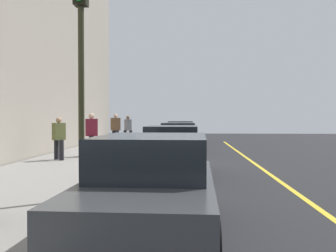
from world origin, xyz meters
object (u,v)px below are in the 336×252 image
(pedestrian_brown_coat, at_px, (116,128))
(pedestrian_olive_coat, at_px, (59,137))
(pedestrian_grey_coat, at_px, (128,129))
(traffic_light_pole, at_px, (81,46))
(parked_car_charcoal, at_px, (152,187))
(parked_car_green, at_px, (181,132))
(pedestrian_burgundy_coat, at_px, (92,133))
(parked_car_silver, at_px, (178,138))
(parked_car_black, at_px, (172,150))

(pedestrian_brown_coat, distance_m, pedestrian_olive_coat, 8.07)
(pedestrian_grey_coat, height_order, pedestrian_olive_coat, pedestrian_grey_coat)
(pedestrian_olive_coat, bearing_deg, pedestrian_brown_coat, 175.43)
(traffic_light_pole, bearing_deg, parked_car_charcoal, 40.38)
(parked_car_green, height_order, pedestrian_burgundy_coat, pedestrian_burgundy_coat)
(parked_car_charcoal, bearing_deg, pedestrian_brown_coat, -167.34)
(parked_car_green, bearing_deg, pedestrian_grey_coat, -56.05)
(parked_car_silver, bearing_deg, traffic_light_pole, -7.90)
(parked_car_charcoal, relative_size, traffic_light_pole, 0.95)
(parked_car_silver, relative_size, pedestrian_brown_coat, 2.56)
(parked_car_green, bearing_deg, parked_car_charcoal, -0.01)
(parked_car_charcoal, height_order, traffic_light_pole, traffic_light_pole)
(parked_car_silver, height_order, parked_car_black, same)
(pedestrian_grey_coat, bearing_deg, parked_car_silver, 34.82)
(parked_car_black, distance_m, parked_car_charcoal, 6.44)
(parked_car_black, xyz_separation_m, pedestrian_olive_coat, (-2.36, -4.43, 0.26))
(parked_car_charcoal, height_order, pedestrian_brown_coat, pedestrian_brown_coat)
(pedestrian_grey_coat, height_order, pedestrian_brown_coat, pedestrian_brown_coat)
(parked_car_charcoal, distance_m, traffic_light_pole, 3.46)
(parked_car_black, height_order, pedestrian_brown_coat, pedestrian_brown_coat)
(pedestrian_grey_coat, distance_m, pedestrian_burgundy_coat, 7.73)
(parked_car_green, relative_size, pedestrian_grey_coat, 2.71)
(pedestrian_olive_coat, distance_m, pedestrian_burgundy_coat, 1.72)
(pedestrian_brown_coat, xyz_separation_m, traffic_light_pole, (14.98, 2.20, 2.08))
(pedestrian_olive_coat, xyz_separation_m, pedestrian_burgundy_coat, (-1.47, 0.89, 0.09))
(parked_car_black, height_order, pedestrian_burgundy_coat, pedestrian_burgundy_coat)
(pedestrian_grey_coat, distance_m, pedestrian_brown_coat, 1.28)
(pedestrian_grey_coat, bearing_deg, parked_car_green, 123.95)
(parked_car_silver, bearing_deg, pedestrian_brown_coat, -132.76)
(pedestrian_grey_coat, xyz_separation_m, pedestrian_olive_coat, (9.20, -1.19, -0.05))
(parked_car_black, height_order, pedestrian_grey_coat, pedestrian_grey_coat)
(parked_car_charcoal, relative_size, pedestrian_brown_coat, 2.36)
(parked_car_black, bearing_deg, parked_car_charcoal, -0.06)
(parked_car_charcoal, bearing_deg, pedestrian_olive_coat, -153.29)
(parked_car_silver, bearing_deg, pedestrian_olive_coat, -44.28)
(pedestrian_brown_coat, bearing_deg, traffic_light_pole, 8.34)
(pedestrian_brown_coat, distance_m, pedestrian_burgundy_coat, 6.58)
(pedestrian_burgundy_coat, bearing_deg, parked_car_green, 160.34)
(pedestrian_olive_coat, bearing_deg, traffic_light_pole, 22.28)
(parked_car_silver, relative_size, pedestrian_burgundy_coat, 2.61)
(parked_car_silver, height_order, parked_car_charcoal, same)
(pedestrian_grey_coat, height_order, pedestrian_burgundy_coat, pedestrian_burgundy_coat)
(parked_car_silver, bearing_deg, parked_car_black, 0.01)
(parked_car_charcoal, distance_m, pedestrian_brown_coat, 17.27)
(pedestrian_olive_coat, height_order, traffic_light_pole, traffic_light_pole)
(parked_car_green, height_order, traffic_light_pole, traffic_light_pole)
(parked_car_black, relative_size, pedestrian_brown_coat, 2.27)
(parked_car_green, relative_size, pedestrian_brown_coat, 2.55)
(parked_car_green, distance_m, pedestrian_olive_coat, 12.21)
(pedestrian_olive_coat, bearing_deg, parked_car_black, 61.98)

